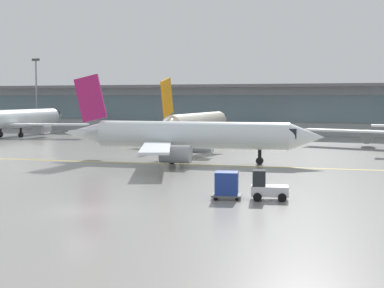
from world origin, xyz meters
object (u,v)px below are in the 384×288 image
(taxiing_regional_jet, at_px, (189,136))
(baggage_tug, at_px, (267,187))
(apron_light_mast_0, at_px, (36,91))
(cargo_dolly_lead, at_px, (227,184))
(gate_airplane_0, at_px, (15,119))
(gate_airplane_1, at_px, (196,123))

(taxiing_regional_jet, xyz_separation_m, baggage_tug, (13.67, -19.75, -2.05))
(apron_light_mast_0, bearing_deg, taxiing_regional_jet, -40.41)
(cargo_dolly_lead, relative_size, apron_light_mast_0, 0.16)
(gate_airplane_0, height_order, cargo_dolly_lead, gate_airplane_0)
(gate_airplane_0, relative_size, cargo_dolly_lead, 13.20)
(gate_airplane_1, bearing_deg, baggage_tug, -154.06)
(gate_airplane_1, height_order, cargo_dolly_lead, gate_airplane_1)
(gate_airplane_0, relative_size, apron_light_mast_0, 2.09)
(taxiing_regional_jet, bearing_deg, apron_light_mast_0, 132.77)
(gate_airplane_1, relative_size, taxiing_regional_jet, 1.01)
(gate_airplane_0, height_order, gate_airplane_1, gate_airplane_0)
(gate_airplane_0, distance_m, cargo_dolly_lead, 73.12)
(baggage_tug, xyz_separation_m, cargo_dolly_lead, (-2.72, -0.68, 0.16))
(gate_airplane_1, relative_size, cargo_dolly_lead, 12.37)
(taxiing_regional_jet, bearing_deg, gate_airplane_1, 102.47)
(gate_airplane_0, xyz_separation_m, taxiing_regional_jet, (44.53, -27.16, -0.24))
(gate_airplane_0, distance_m, baggage_tug, 74.78)
(taxiing_regional_jet, height_order, baggage_tug, taxiing_regional_jet)
(gate_airplane_1, height_order, apron_light_mast_0, apron_light_mast_0)
(taxiing_regional_jet, relative_size, baggage_tug, 10.35)
(cargo_dolly_lead, bearing_deg, baggage_tug, -0.00)
(taxiing_regional_jet, bearing_deg, gate_airplane_0, 141.80)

